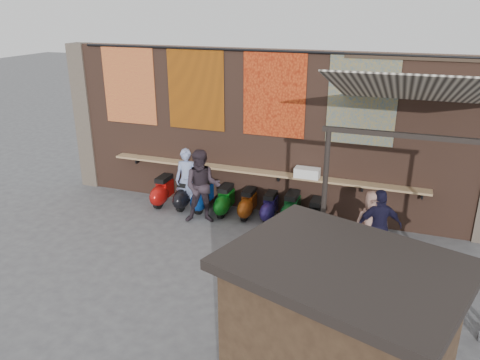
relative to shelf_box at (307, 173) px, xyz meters
The scene contains 30 objects.
ground 2.88m from the shelf_box, 117.74° to the right, with size 70.00×70.00×0.00m, color #474749.
brick_wall 1.48m from the shelf_box, 161.70° to the left, with size 10.00×0.40×4.00m, color brown.
pier_left 6.47m from the shelf_box, behind, with size 0.50×0.50×4.00m, color #4C4238.
eating_counter 1.22m from the shelf_box, behind, with size 8.00×0.32×0.05m, color #9E7A51.
shelf_box is the anchor object (origin of this frame).
tapestry_redgold 5.13m from the shelf_box, behind, with size 1.50×0.02×2.00m, color maroon.
tapestry_sun 3.41m from the shelf_box, behind, with size 1.50×0.02×2.00m, color orange.
tapestry_orange 1.99m from the shelf_box, 168.81° to the left, with size 1.50×0.02×2.00m, color #C54518.
tapestry_multi 2.08m from the shelf_box, ahead, with size 1.50×0.02×2.00m, color navy.
hang_rail 3.00m from the shelf_box, behind, with size 0.06×0.06×9.50m, color black.
scooter_stool_0 3.82m from the shelf_box, behind, with size 0.37×0.81×0.77m, color #A20F0C, non-canonical shape.
scooter_stool_1 3.22m from the shelf_box, behind, with size 0.35×0.77×0.74m, color black, non-canonical shape.
scooter_stool_2 2.74m from the shelf_box, behind, with size 0.37×0.82×0.78m, color navy, non-canonical shape.
scooter_stool_3 2.18m from the shelf_box, behind, with size 0.35×0.78×0.74m, color #0D5D13, non-canonical shape.
scooter_stool_4 1.66m from the shelf_box, 167.79° to the right, with size 0.33×0.74×0.71m, color #7F340B, non-canonical shape.
scooter_stool_5 1.24m from the shelf_box, 160.32° to the right, with size 0.33×0.73×0.69m, color #201550, non-canonical shape.
scooter_stool_6 0.95m from the shelf_box, 129.73° to the right, with size 0.37×0.82×0.78m, color #0D451B, non-canonical shape.
scooter_stool_7 0.99m from the shelf_box, 45.68° to the right, with size 0.33×0.73×0.70m, color black, non-canonical shape.
diner_left 3.04m from the shelf_box, behind, with size 0.59×0.39×1.62m, color #8291BD.
diner_right 2.51m from the shelf_box, 158.75° to the right, with size 0.88×0.69×1.81m, color #2D232B.
shopper_navy 2.33m from the shelf_box, 38.64° to the right, with size 0.93×0.39×1.58m, color black.
shopper_tan 2.18m from the shelf_box, 39.19° to the right, with size 0.73×0.48×1.50m, color #9E7264.
market_stall 6.13m from the shelf_box, 74.65° to the right, with size 2.16×1.62×2.34m, color black.
stall_roof 6.23m from the shelf_box, 74.65° to the right, with size 2.41×1.86×0.12m, color black.
stall_sign 5.47m from the shelf_box, 69.74° to the right, with size 1.20×0.04×0.50m, color gold.
stall_shelf 5.46m from the shelf_box, 69.74° to the right, with size 1.79×0.10×0.06m, color #473321.
awning_canvas 3.54m from the shelf_box, 31.44° to the right, with size 3.20×3.40×0.03m, color beige.
awning_ledger 3.55m from the shelf_box, ahead, with size 3.30×0.08×0.12m, color #33261C.
awning_header 4.13m from the shelf_box, 51.70° to the right, with size 3.00×0.08×0.08m, color black.
awning_post_left 3.05m from the shelf_box, 72.93° to the right, with size 0.09×0.09×3.10m, color black.
Camera 1 is at (3.25, -8.01, 4.97)m, focal length 35.00 mm.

